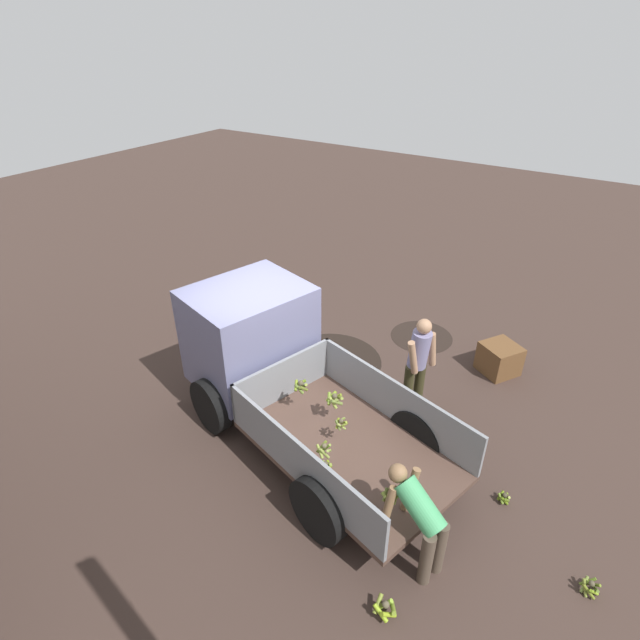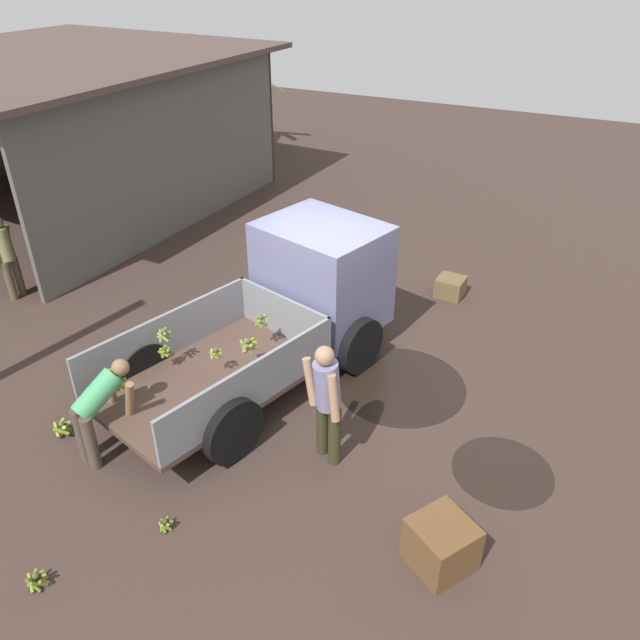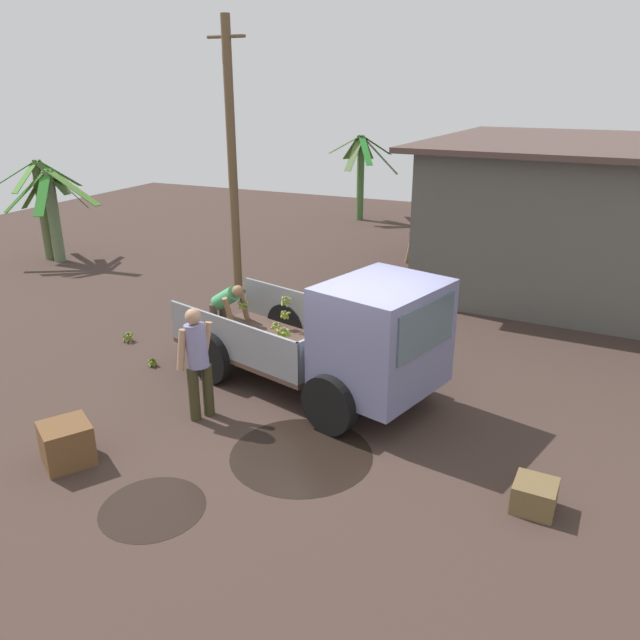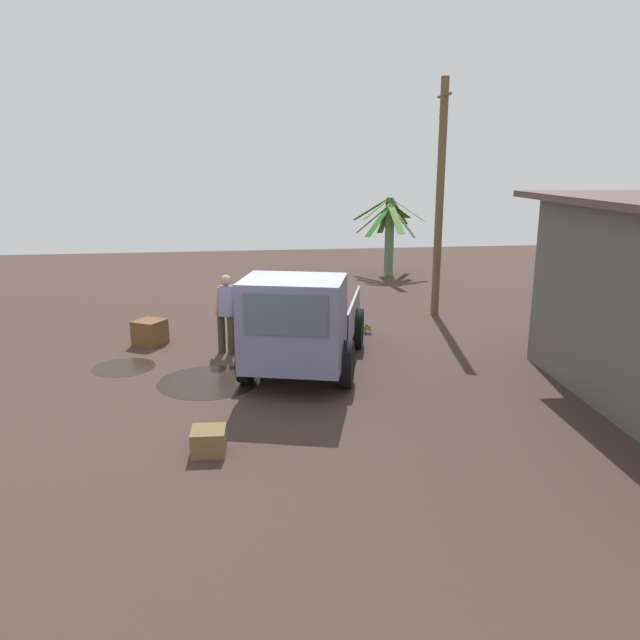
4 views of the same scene
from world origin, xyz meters
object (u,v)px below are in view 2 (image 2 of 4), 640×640
person_foreground_visitor (327,399)px  banana_bunch_on_ground_1 (37,579)px  wooden_crate_0 (441,544)px  wooden_crate_1 (450,287)px  person_worker_loading (99,406)px  banana_bunch_on_ground_0 (165,524)px  person_bystander_near_shed (6,254)px  cargo_truck (302,294)px  banana_bunch_on_ground_2 (62,427)px

person_foreground_visitor → banana_bunch_on_ground_1: person_foreground_visitor is taller
person_foreground_visitor → wooden_crate_0: person_foreground_visitor is taller
banana_bunch_on_ground_1 → wooden_crate_1: bearing=-15.0°
person_worker_loading → banana_bunch_on_ground_0: person_worker_loading is taller
banana_bunch_on_ground_1 → wooden_crate_1: size_ratio=0.46×
wooden_crate_0 → person_bystander_near_shed: bearing=75.8°
person_worker_loading → banana_bunch_on_ground_0: 1.71m
cargo_truck → banana_bunch_on_ground_2: size_ratio=17.17×
person_bystander_near_shed → banana_bunch_on_ground_0: person_bystander_near_shed is taller
cargo_truck → wooden_crate_0: size_ratio=8.00×
person_worker_loading → wooden_crate_0: 4.33m
person_foreground_visitor → wooden_crate_1: size_ratio=3.55×
person_foreground_visitor → banana_bunch_on_ground_2: (-1.15, 3.32, -0.81)m
cargo_truck → person_foreground_visitor: cargo_truck is taller
banana_bunch_on_ground_1 → wooden_crate_1: wooden_crate_1 is taller
banana_bunch_on_ground_0 → wooden_crate_1: 6.76m
person_bystander_near_shed → banana_bunch_on_ground_1: bearing=130.0°
banana_bunch_on_ground_2 → wooden_crate_1: 6.94m
person_worker_loading → person_bystander_near_shed: 5.02m
cargo_truck → wooden_crate_1: (2.85, -1.58, -0.89)m
person_foreground_visitor → person_bystander_near_shed: size_ratio=1.09×
person_foreground_visitor → wooden_crate_1: bearing=-157.1°
cargo_truck → banana_bunch_on_ground_1: cargo_truck is taller
person_bystander_near_shed → banana_bunch_on_ground_1: (-4.25, -5.09, -0.76)m
person_bystander_near_shed → banana_bunch_on_ground_0: size_ratio=8.60×
banana_bunch_on_ground_1 → banana_bunch_on_ground_2: (1.81, 1.48, 0.03)m
cargo_truck → person_foreground_visitor: (-1.96, -1.34, -0.12)m
banana_bunch_on_ground_0 → banana_bunch_on_ground_1: banana_bunch_on_ground_1 is taller
cargo_truck → wooden_crate_1: size_ratio=10.03×
person_bystander_near_shed → wooden_crate_0: person_bystander_near_shed is taller
person_foreground_visitor → person_bystander_near_shed: 7.05m
wooden_crate_1 → banana_bunch_on_ground_1: bearing=165.0°
cargo_truck → wooden_crate_1: bearing=-13.2°
banana_bunch_on_ground_0 → banana_bunch_on_ground_2: (0.66, 2.20, 0.05)m
person_foreground_visitor → banana_bunch_on_ground_2: size_ratio=6.07×
banana_bunch_on_ground_2 → wooden_crate_0: (0.26, -5.07, 0.15)m
banana_bunch_on_ground_2 → wooden_crate_1: size_ratio=0.58×
person_bystander_near_shed → person_foreground_visitor: bearing=159.3°
banana_bunch_on_ground_0 → wooden_crate_1: wooden_crate_1 is taller
banana_bunch_on_ground_2 → person_worker_loading: bearing=-89.6°
person_foreground_visitor → person_worker_loading: person_foreground_visitor is taller
wooden_crate_0 → wooden_crate_1: 5.90m
banana_bunch_on_ground_0 → banana_bunch_on_ground_1: bearing=147.9°
banana_bunch_on_ground_1 → banana_bunch_on_ground_0: bearing=-32.1°
person_foreground_visitor → person_worker_loading: bearing=-40.1°
cargo_truck → banana_bunch_on_ground_1: 5.03m
person_worker_loading → wooden_crate_0: (0.25, -4.29, -0.48)m
wooden_crate_1 → person_bystander_near_shed: bearing=116.1°
person_bystander_near_shed → wooden_crate_0: bearing=155.7°
person_worker_loading → wooden_crate_1: (5.95, -2.79, -0.58)m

